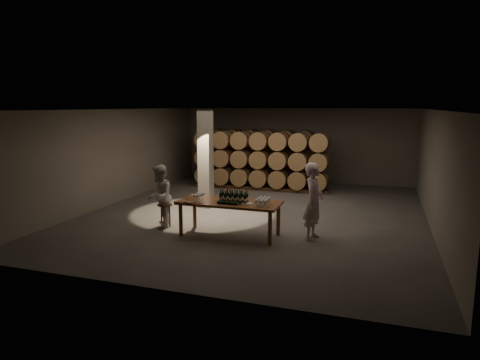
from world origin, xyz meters
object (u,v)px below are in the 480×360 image
(plate, at_px, (247,203))
(notebook_near, at_px, (190,202))
(tasting_table, at_px, (230,206))
(bottle_cluster, at_px, (234,198))
(person_woman, at_px, (160,196))
(person_man, at_px, (314,201))
(stool, at_px, (165,208))

(plate, bearing_deg, notebook_near, -165.61)
(tasting_table, xyz_separation_m, bottle_cluster, (0.12, -0.03, 0.22))
(notebook_near, xyz_separation_m, person_woman, (-1.17, 0.55, -0.04))
(person_man, xyz_separation_m, person_woman, (-4.15, -0.29, -0.10))
(plate, bearing_deg, bottle_cluster, 171.53)
(tasting_table, bearing_deg, person_woman, 177.11)
(bottle_cluster, distance_m, person_man, 2.00)
(stool, relative_size, person_man, 0.34)
(notebook_near, distance_m, person_man, 3.09)
(stool, xyz_separation_m, person_man, (4.01, 0.26, 0.42))
(tasting_table, xyz_separation_m, person_woman, (-2.07, 0.10, 0.07))
(tasting_table, height_order, bottle_cluster, bottle_cluster)
(person_woman, bearing_deg, plate, 63.38)
(tasting_table, height_order, person_woman, person_woman)
(tasting_table, relative_size, bottle_cluster, 3.55)
(tasting_table, distance_m, person_woman, 2.07)
(tasting_table, relative_size, stool, 3.90)
(plate, xyz_separation_m, notebook_near, (-1.40, -0.36, 0.01))
(tasting_table, bearing_deg, notebook_near, -153.30)
(person_woman, bearing_deg, bottle_cluster, 64.10)
(tasting_table, bearing_deg, stool, 176.19)
(bottle_cluster, relative_size, notebook_near, 3.17)
(tasting_table, relative_size, person_man, 1.34)
(stool, bearing_deg, person_man, 3.77)
(bottle_cluster, xyz_separation_m, notebook_near, (-1.02, -0.42, -0.10))
(plate, height_order, notebook_near, notebook_near)
(plate, distance_m, notebook_near, 1.44)
(plate, distance_m, stool, 2.48)
(tasting_table, distance_m, stool, 1.96)
(plate, relative_size, stool, 0.41)
(bottle_cluster, xyz_separation_m, person_woman, (-2.19, 0.14, -0.15))
(stool, bearing_deg, bottle_cluster, -4.53)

